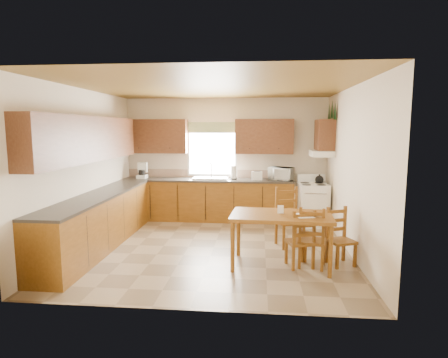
# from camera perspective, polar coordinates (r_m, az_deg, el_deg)

# --- Properties ---
(floor) EXTENTS (4.50, 4.50, 0.00)m
(floor) POSITION_cam_1_polar(r_m,az_deg,el_deg) (6.53, -1.58, -10.39)
(floor) COLOR #8C7556
(floor) RESTS_ON ground
(ceiling) EXTENTS (4.50, 4.50, 0.00)m
(ceiling) POSITION_cam_1_polar(r_m,az_deg,el_deg) (6.24, -1.68, 13.88)
(ceiling) COLOR brown
(ceiling) RESTS_ON floor
(wall_left) EXTENTS (4.50, 4.50, 0.00)m
(wall_left) POSITION_cam_1_polar(r_m,az_deg,el_deg) (6.89, -20.55, 1.57)
(wall_left) COLOR beige
(wall_left) RESTS_ON floor
(wall_right) EXTENTS (4.50, 4.50, 0.00)m
(wall_right) POSITION_cam_1_polar(r_m,az_deg,el_deg) (6.38, 18.88, 1.18)
(wall_right) COLOR beige
(wall_right) RESTS_ON floor
(wall_back) EXTENTS (4.50, 4.50, 0.00)m
(wall_back) POSITION_cam_1_polar(r_m,az_deg,el_deg) (8.47, 0.22, 3.12)
(wall_back) COLOR beige
(wall_back) RESTS_ON floor
(wall_front) EXTENTS (4.50, 4.50, 0.00)m
(wall_front) POSITION_cam_1_polar(r_m,az_deg,el_deg) (4.04, -5.51, -1.99)
(wall_front) COLOR beige
(wall_front) RESTS_ON floor
(lower_cab_back) EXTENTS (3.75, 0.60, 0.88)m
(lower_cab_back) POSITION_cam_1_polar(r_m,az_deg,el_deg) (8.34, -2.53, -3.27)
(lower_cab_back) COLOR brown
(lower_cab_back) RESTS_ON floor
(lower_cab_left) EXTENTS (0.60, 3.60, 0.88)m
(lower_cab_left) POSITION_cam_1_polar(r_m,az_deg,el_deg) (6.78, -18.45, -6.24)
(lower_cab_left) COLOR brown
(lower_cab_left) RESTS_ON floor
(counter_back) EXTENTS (3.75, 0.63, 0.04)m
(counter_back) POSITION_cam_1_polar(r_m,az_deg,el_deg) (8.27, -2.55, -0.14)
(counter_back) COLOR #352F29
(counter_back) RESTS_ON lower_cab_back
(counter_left) EXTENTS (0.63, 3.60, 0.04)m
(counter_left) POSITION_cam_1_polar(r_m,az_deg,el_deg) (6.69, -18.61, -2.41)
(counter_left) COLOR #352F29
(counter_left) RESTS_ON lower_cab_left
(backsplash) EXTENTS (3.75, 0.01, 0.18)m
(backsplash) POSITION_cam_1_polar(r_m,az_deg,el_deg) (8.54, -2.29, 0.85)
(backsplash) COLOR #A2836B
(backsplash) RESTS_ON counter_back
(upper_cab_back_left) EXTENTS (1.41, 0.33, 0.75)m
(upper_cab_back_left) POSITION_cam_1_polar(r_m,az_deg,el_deg) (8.56, -10.31, 6.43)
(upper_cab_back_left) COLOR brown
(upper_cab_back_left) RESTS_ON wall_back
(upper_cab_back_right) EXTENTS (1.25, 0.33, 0.75)m
(upper_cab_back_right) POSITION_cam_1_polar(r_m,az_deg,el_deg) (8.25, 6.14, 6.46)
(upper_cab_back_right) COLOR brown
(upper_cab_back_right) RESTS_ON wall_back
(upper_cab_left) EXTENTS (0.33, 3.60, 0.75)m
(upper_cab_left) POSITION_cam_1_polar(r_m,az_deg,el_deg) (6.65, -20.04, 5.75)
(upper_cab_left) COLOR brown
(upper_cab_left) RESTS_ON wall_left
(upper_cab_stove) EXTENTS (0.33, 0.62, 0.62)m
(upper_cab_stove) POSITION_cam_1_polar(r_m,az_deg,el_deg) (7.92, 15.08, 6.52)
(upper_cab_stove) COLOR brown
(upper_cab_stove) RESTS_ON wall_right
(range_hood) EXTENTS (0.44, 0.62, 0.12)m
(range_hood) POSITION_cam_1_polar(r_m,az_deg,el_deg) (7.93, 14.63, 3.78)
(range_hood) COLOR white
(range_hood) RESTS_ON wall_right
(window_frame) EXTENTS (1.13, 0.02, 1.18)m
(window_frame) POSITION_cam_1_polar(r_m,az_deg,el_deg) (8.46, -1.82, 4.46)
(window_frame) COLOR white
(window_frame) RESTS_ON wall_back
(window_pane) EXTENTS (1.05, 0.01, 1.10)m
(window_pane) POSITION_cam_1_polar(r_m,az_deg,el_deg) (8.46, -1.83, 4.46)
(window_pane) COLOR white
(window_pane) RESTS_ON wall_back
(window_valance) EXTENTS (1.19, 0.01, 0.24)m
(window_valance) POSITION_cam_1_polar(r_m,az_deg,el_deg) (8.42, -1.86, 7.85)
(window_valance) COLOR #416D31
(window_valance) RESTS_ON wall_back
(sink_basin) EXTENTS (0.75, 0.45, 0.04)m
(sink_basin) POSITION_cam_1_polar(r_m,az_deg,el_deg) (8.25, -2.04, 0.12)
(sink_basin) COLOR silver
(sink_basin) RESTS_ON counter_back
(pine_decal_a) EXTENTS (0.22, 0.22, 0.36)m
(pine_decal_a) POSITION_cam_1_polar(r_m,az_deg,el_deg) (7.64, 16.59, 10.03)
(pine_decal_a) COLOR #153717
(pine_decal_a) RESTS_ON wall_right
(pine_decal_b) EXTENTS (0.22, 0.22, 0.36)m
(pine_decal_b) POSITION_cam_1_polar(r_m,az_deg,el_deg) (7.95, 16.15, 10.23)
(pine_decal_b) COLOR #153717
(pine_decal_b) RESTS_ON wall_right
(pine_decal_c) EXTENTS (0.22, 0.22, 0.36)m
(pine_decal_c) POSITION_cam_1_polar(r_m,az_deg,el_deg) (8.27, 15.72, 9.86)
(pine_decal_c) COLOR #153717
(pine_decal_c) RESTS_ON wall_right
(stove) EXTENTS (0.64, 0.65, 0.87)m
(stove) POSITION_cam_1_polar(r_m,az_deg,el_deg) (8.05, 13.31, -3.93)
(stove) COLOR white
(stove) RESTS_ON floor
(coffeemaker) EXTENTS (0.25, 0.27, 0.32)m
(coffeemaker) POSITION_cam_1_polar(r_m,az_deg,el_deg) (8.57, -12.39, 1.18)
(coffeemaker) COLOR white
(coffeemaker) RESTS_ON counter_back
(paper_towel) EXTENTS (0.14, 0.14, 0.30)m
(paper_towel) POSITION_cam_1_polar(r_m,az_deg,el_deg) (8.22, 1.47, 1.01)
(paper_towel) COLOR white
(paper_towel) RESTS_ON counter_back
(toaster) EXTENTS (0.23, 0.16, 0.18)m
(toaster) POSITION_cam_1_polar(r_m,az_deg,el_deg) (8.14, 5.04, 0.50)
(toaster) COLOR white
(toaster) RESTS_ON counter_back
(microwave) EXTENTS (0.55, 0.48, 0.28)m
(microwave) POSITION_cam_1_polar(r_m,az_deg,el_deg) (8.18, 8.69, 0.81)
(microwave) COLOR white
(microwave) RESTS_ON counter_back
(dining_table) EXTENTS (1.51, 0.92, 0.78)m
(dining_table) POSITION_cam_1_polar(r_m,az_deg,el_deg) (5.66, 8.64, -9.18)
(dining_table) COLOR brown
(dining_table) RESTS_ON floor
(chair_near_left) EXTENTS (0.45, 0.44, 0.90)m
(chair_near_left) POSITION_cam_1_polar(r_m,az_deg,el_deg) (5.70, 13.32, -8.56)
(chair_near_left) COLOR brown
(chair_near_left) RESTS_ON floor
(chair_near_right) EXTENTS (0.45, 0.44, 0.87)m
(chair_near_right) POSITION_cam_1_polar(r_m,az_deg,el_deg) (5.67, 11.48, -8.80)
(chair_near_right) COLOR brown
(chair_near_right) RESTS_ON floor
(chair_far_left) EXTENTS (0.53, 0.52, 1.01)m
(chair_far_left) POSITION_cam_1_polar(r_m,az_deg,el_deg) (6.57, 10.02, -5.83)
(chair_far_left) COLOR brown
(chair_far_left) RESTS_ON floor
(chair_far_right) EXTENTS (0.46, 0.45, 0.85)m
(chair_far_right) POSITION_cam_1_polar(r_m,az_deg,el_deg) (5.89, 17.44, -8.45)
(chair_far_right) COLOR brown
(chair_far_right) RESTS_ON floor
(table_paper) EXTENTS (0.29, 0.35, 0.00)m
(table_paper) POSITION_cam_1_polar(r_m,az_deg,el_deg) (5.52, 12.06, -5.48)
(table_paper) COLOR white
(table_paper) RESTS_ON dining_table
(table_card) EXTENTS (0.09, 0.03, 0.12)m
(table_card) POSITION_cam_1_polar(r_m,az_deg,el_deg) (5.60, 8.62, -4.61)
(table_card) COLOR white
(table_card) RESTS_ON dining_table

